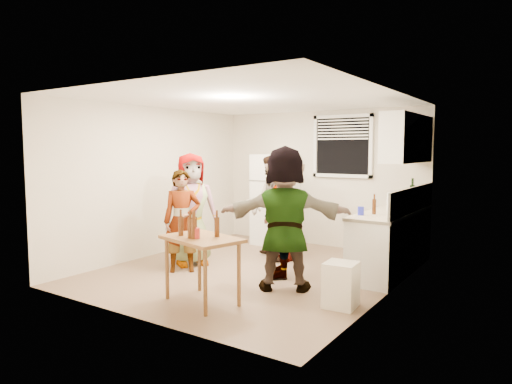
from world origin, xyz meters
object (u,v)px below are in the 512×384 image
Objects in this scene: beer_bottle_table at (190,238)px; guest_back_right at (283,260)px; guest_black at (280,277)px; blue_cup at (361,215)px; wine_bottle at (412,205)px; guest_back_left at (273,260)px; refrigerator at (275,199)px; guest_orange at (284,289)px; guest_stripe at (183,271)px; beer_bottle_counter at (374,214)px; guest_grey at (192,264)px; serving_table at (202,302)px; trash_bin at (341,285)px; kettle at (397,207)px; red_cup at (196,238)px.

beer_bottle_table is 2.54m from guest_back_right.
blue_cup is at bearing 82.36° from guest_black.
wine_bottle is 0.19× the size of guest_back_left.
refrigerator is 1.02× the size of guest_back_right.
wine_bottle reaches higher than guest_orange.
guest_stripe is at bearing -102.25° from guest_black.
beer_bottle_counter is at bearing 22.51° from guest_back_right.
wine_bottle is at bearing 114.75° from guest_black.
wine_bottle reaches higher than guest_grey.
guest_orange is at bearing 60.78° from serving_table.
beer_bottle_table is 0.14× the size of guest_back_left.
guest_back_left is (-1.72, 0.14, -0.90)m from beer_bottle_counter.
trash_bin is 0.30× the size of guest_back_left.
guest_back_left is (0.75, 1.34, 0.00)m from guest_stripe.
guest_stripe is 1.65m from guest_back_right.
kettle is at bearing 86.90° from beer_bottle_counter.
red_cup reaches higher than guest_stripe.
beer_bottle_counter reaches higher than guest_back_left.
beer_bottle_table is (-1.26, -2.04, -0.12)m from blue_cup.
refrigerator reaches higher than guest_stripe.
red_cup is (-1.37, -3.12, -0.12)m from kettle.
trash_bin is 2.17× the size of beer_bottle_table.
beer_bottle_counter reaches higher than guest_grey.
trash_bin reaches higher than guest_orange.
guest_back_left is at bearing -146.31° from wine_bottle.
guest_orange is at bearing -56.37° from refrigerator.
refrigerator is 6.91× the size of kettle.
beer_bottle_table is 0.14× the size of guest_black.
red_cup is 1.73m from guest_black.
wine_bottle is 1.39m from beer_bottle_counter.
guest_stripe is at bearing -135.80° from kettle.
kettle is at bearing -139.87° from guest_orange.
kettle is 2.38m from guest_orange.
serving_table is at bearing 32.81° from guest_orange.
refrigerator reaches higher than beer_bottle_table.
blue_cup is at bearing -19.00° from guest_stripe.
red_cup is at bearing -101.44° from guest_grey.
guest_black is at bearing -81.56° from guest_orange.
beer_bottle_counter is at bearing 31.31° from guest_back_left.
serving_table is 1.46m from guest_stripe.
trash_bin reaches higher than guest_back_right.
guest_orange is (0.61, 1.10, -0.78)m from beer_bottle_table.
beer_bottle_table is at bearing 33.09° from guest_orange.
beer_bottle_counter is at bearing 58.98° from red_cup.
guest_orange is at bearing 2.71° from guest_black.
serving_table is 0.78m from red_cup.
red_cup is 1.70m from guest_stripe.
serving_table is 0.55× the size of guest_back_right.
red_cup is (-1.47, -3.58, -0.12)m from wine_bottle.
guest_back_right is (1.09, 0.99, 0.00)m from guest_grey.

